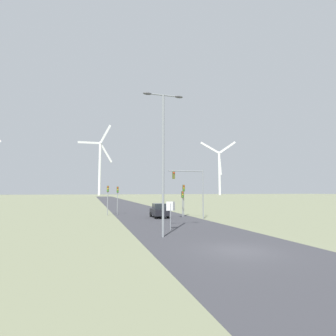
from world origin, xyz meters
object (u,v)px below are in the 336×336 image
Objects in this scene: traffic_light_post_near_right at (184,193)px; traffic_light_post_mid_right at (183,198)px; traffic_light_post_near_left at (108,194)px; car_approaching at (159,211)px; wind_turbine_center at (219,168)px; stop_sign_near at (171,210)px; streetlamp at (163,147)px; traffic_light_mast_overhead at (191,183)px; traffic_light_post_mid_left at (118,194)px; wind_turbine_left at (100,163)px.

traffic_light_post_near_right is 1.25× the size of traffic_light_post_mid_right.
car_approaching is (6.33, -5.12, -2.18)m from traffic_light_post_near_left.
stop_sign_near is at bearing -118.63° from wind_turbine_center.
wind_turbine_center reaches higher than streetlamp.
traffic_light_mast_overhead is at bearing -44.98° from car_approaching.
traffic_light_post_near_right is 1.05× the size of traffic_light_post_mid_left.
streetlamp is at bearing -121.02° from traffic_light_mast_overhead.
traffic_light_post_near_left is 1.02× the size of car_approaching.
car_approaching is (-3.57, -0.37, -2.24)m from traffic_light_post_near_right.
stop_sign_near is 0.60× the size of car_approaching.
traffic_light_post_mid_left reaches higher than car_approaching.
traffic_light_post_near_left is 0.08× the size of wind_turbine_center.
streetlamp reaches higher than car_approaching.
streetlamp is 16.55m from traffic_light_post_mid_right.
traffic_light_post_near_right is 0.07× the size of wind_turbine_left.
streetlamp is 2.56× the size of traffic_light_post_near_right.
traffic_light_post_near_left reaches higher than stop_sign_near.
traffic_light_post_mid_left is at bearing 129.06° from car_approaching.
streetlamp is 2.68× the size of traffic_light_post_mid_left.
wind_turbine_center is (105.74, 192.13, 22.47)m from traffic_light_post_near_right.
wind_turbine_left is at bearing 89.93° from stop_sign_near.
traffic_light_post_near_left is (-2.94, 19.44, -3.75)m from streetlamp.
streetlamp is 236.27m from wind_turbine_center.
car_approaching is at bearing -176.80° from traffic_light_post_mid_right.
traffic_light_post_near_right is at bearing 37.71° from traffic_light_post_mid_right.
traffic_light_post_near_left is (-4.53, 16.17, 1.34)m from stop_sign_near.
traffic_light_post_mid_left is 0.06× the size of wind_turbine_left.
wind_turbine_center is at bearing 61.37° from stop_sign_near.
traffic_light_post_mid_right is 0.56× the size of traffic_light_mast_overhead.
streetlamp is 13.13m from traffic_light_mast_overhead.
wind_turbine_left is (-1.53, 207.12, 28.00)m from car_approaching.
traffic_light_post_mid_right is (-0.24, -0.19, -0.62)m from traffic_light_post_near_right.
traffic_light_post_mid_left is (-1.46, 20.29, -3.82)m from streetlamp.
streetlamp is 15.86m from car_approaching.
traffic_light_post_near_right is (9.90, -4.75, 0.06)m from traffic_light_post_near_left.
traffic_light_post_near_left is at bearing 98.60° from streetlamp.
car_approaching is at bearing -50.94° from traffic_light_post_mid_left.
traffic_light_post_near_left is at bearing -91.36° from wind_turbine_left.
traffic_light_post_mid_right is at bearing -27.07° from traffic_light_post_near_left.
traffic_light_mast_overhead is at bearing -88.70° from wind_turbine_left.
wind_turbine_left is at bearing 91.30° from traffic_light_mast_overhead.
traffic_light_post_mid_left is at bearing 94.12° from streetlamp.
traffic_light_post_mid_right is at bearing 88.85° from traffic_light_mast_overhead.
traffic_light_post_near_right is 208.41m from wind_turbine_left.
wind_turbine_center reaches higher than stop_sign_near.
traffic_light_post_mid_left is 10.04m from traffic_light_post_mid_right.
traffic_light_mast_overhead reaches higher than traffic_light_post_mid_left.
car_approaching is (4.85, -5.98, -2.11)m from traffic_light_post_mid_left.
traffic_light_post_mid_left is (-3.05, 17.03, 1.27)m from stop_sign_near.
traffic_light_post_mid_right is at bearing -35.31° from traffic_light_post_mid_left.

